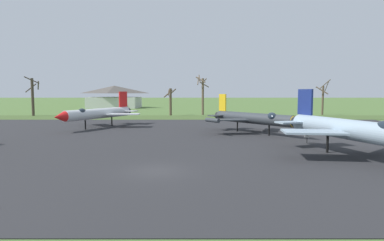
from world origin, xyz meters
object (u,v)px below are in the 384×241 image
Objects in this scene: jet_fighter_rear_left at (361,131)px; visitor_building at (115,97)px; jet_fighter_front_right at (255,118)px; info_placard_front_right at (307,138)px; jet_fighter_front_left at (98,113)px.

jet_fighter_rear_left is 0.97× the size of visitor_building.
jet_fighter_front_right reaches higher than info_placard_front_right.
jet_fighter_front_left is 0.88× the size of jet_fighter_rear_left.
visitor_building is (-39.84, 79.56, 3.27)m from info_placard_front_right.
jet_fighter_front_right is 8.87m from info_placard_front_right.
jet_fighter_front_left is 23.91m from jet_fighter_front_right.
visitor_building reaches higher than jet_fighter_front_left.
visitor_building is (-35.67, 71.88, 1.78)m from jet_fighter_front_right.
jet_fighter_front_left is at bearing 151.11° from info_placard_front_right.
jet_fighter_front_right is 17.58m from jet_fighter_rear_left.
jet_fighter_front_right is 0.74× the size of visitor_building.
jet_fighter_front_right is at bearing -63.61° from visitor_building.
visitor_building is at bearing 114.71° from jet_fighter_rear_left.
jet_fighter_front_left reaches higher than info_placard_front_right.
jet_fighter_rear_left reaches higher than info_placard_front_right.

